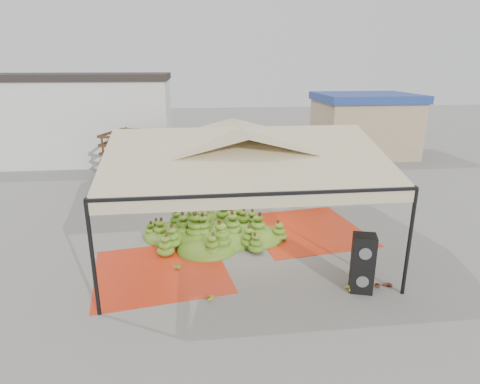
{
  "coord_description": "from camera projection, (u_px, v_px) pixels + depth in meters",
  "views": [
    {
      "loc": [
        -1.53,
        -12.96,
        5.97
      ],
      "look_at": [
        0.2,
        1.5,
        1.3
      ],
      "focal_mm": 30.0,
      "sensor_mm": 36.0,
      "label": 1
    }
  ],
  "objects": [
    {
      "name": "hand_yellow_a",
      "position": [
        346.0,
        288.0,
        11.01
      ],
      "size": [
        0.45,
        0.37,
        0.2
      ],
      "primitive_type": "ellipsoid",
      "rotation": [
        0.0,
        0.0,
        0.03
      ],
      "color": "gold",
      "rests_on": "ground"
    },
    {
      "name": "vendor",
      "position": [
        275.0,
        184.0,
        17.51
      ],
      "size": [
        0.74,
        0.51,
        1.94
      ],
      "primitive_type": "imported",
      "rotation": [
        0.0,
        0.0,
        3.07
      ],
      "color": "gray",
      "rests_on": "ground"
    },
    {
      "name": "truck_right",
      "position": [
        299.0,
        155.0,
        20.6
      ],
      "size": [
        7.4,
        3.82,
        2.42
      ],
      "rotation": [
        0.0,
        0.0,
        -0.21
      ],
      "color": "#51301B",
      "rests_on": "ground"
    },
    {
      "name": "tarp_right",
      "position": [
        306.0,
        230.0,
        15.11
      ],
      "size": [
        4.51,
        4.67,
        0.01
      ],
      "primitive_type": "cube",
      "rotation": [
        0.0,
        0.0,
        0.14
      ],
      "color": "red",
      "rests_on": "ground"
    },
    {
      "name": "speaker_stack",
      "position": [
        363.0,
        263.0,
        10.83
      ],
      "size": [
        0.72,
        0.67,
        1.65
      ],
      "rotation": [
        0.0,
        0.0,
        -0.29
      ],
      "color": "black",
      "rests_on": "ground"
    },
    {
      "name": "banana_heap",
      "position": [
        217.0,
        223.0,
        14.25
      ],
      "size": [
        5.5,
        4.63,
        1.12
      ],
      "primitive_type": "ellipsoid",
      "rotation": [
        0.0,
        0.0,
        0.07
      ],
      "color": "#457618",
      "rests_on": "ground"
    },
    {
      "name": "ground",
      "position": [
        239.0,
        240.0,
        14.25
      ],
      "size": [
        90.0,
        90.0,
        0.0
      ],
      "primitive_type": "plane",
      "color": "slate",
      "rests_on": "ground"
    },
    {
      "name": "building_white",
      "position": [
        58.0,
        117.0,
        25.53
      ],
      "size": [
        14.3,
        6.3,
        5.4
      ],
      "color": "silver",
      "rests_on": "ground"
    },
    {
      "name": "hand_red_a",
      "position": [
        375.0,
        284.0,
        11.21
      ],
      "size": [
        0.48,
        0.44,
        0.17
      ],
      "primitive_type": "ellipsoid",
      "rotation": [
        0.0,
        0.0,
        -0.45
      ],
      "color": "#562413",
      "rests_on": "ground"
    },
    {
      "name": "building_tan",
      "position": [
        364.0,
        124.0,
        27.04
      ],
      "size": [
        6.3,
        5.3,
        4.1
      ],
      "color": "tan",
      "rests_on": "ground"
    },
    {
      "name": "hand_yellow_b",
      "position": [
        207.0,
        297.0,
        10.58
      ],
      "size": [
        0.43,
        0.35,
        0.19
      ],
      "primitive_type": "ellipsoid",
      "rotation": [
        0.0,
        0.0,
        -0.01
      ],
      "color": "gold",
      "rests_on": "ground"
    },
    {
      "name": "tarp_left",
      "position": [
        161.0,
        271.0,
        12.11
      ],
      "size": [
        4.36,
        4.21,
        0.01
      ],
      "primitive_type": "cube",
      "rotation": [
        0.0,
        0.0,
        0.16
      ],
      "color": "red",
      "rests_on": "ground"
    },
    {
      "name": "truck_left",
      "position": [
        183.0,
        151.0,
        20.99
      ],
      "size": [
        8.0,
        4.91,
        2.6
      ],
      "rotation": [
        0.0,
        0.0,
        -0.33
      ],
      "color": "#502F1A",
      "rests_on": "ground"
    },
    {
      "name": "hanging_bunches",
      "position": [
        245.0,
        175.0,
        12.69
      ],
      "size": [
        4.74,
        0.24,
        0.2
      ],
      "color": "#4F6E17",
      "rests_on": "ground"
    },
    {
      "name": "banana_leaves",
      "position": [
        202.0,
        235.0,
        14.63
      ],
      "size": [
        0.96,
        1.36,
        3.7
      ],
      "primitive_type": null,
      "color": "#2C741E",
      "rests_on": "ground"
    },
    {
      "name": "hand_green",
      "position": [
        176.0,
        265.0,
        12.28
      ],
      "size": [
        0.55,
        0.54,
        0.19
      ],
      "primitive_type": "ellipsoid",
      "rotation": [
        0.0,
        0.0,
        -0.66
      ],
      "color": "#3A7718",
      "rests_on": "ground"
    },
    {
      "name": "hand_red_b",
      "position": [
        387.0,
        285.0,
        11.15
      ],
      "size": [
        0.49,
        0.48,
        0.17
      ],
      "primitive_type": "ellipsoid",
      "rotation": [
        0.0,
        0.0,
        0.63
      ],
      "color": "#612516",
      "rests_on": "ground"
    },
    {
      "name": "canopy_tent",
      "position": [
        239.0,
        148.0,
        13.25
      ],
      "size": [
        8.1,
        8.1,
        4.0
      ],
      "color": "black",
      "rests_on": "ground"
    }
  ]
}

